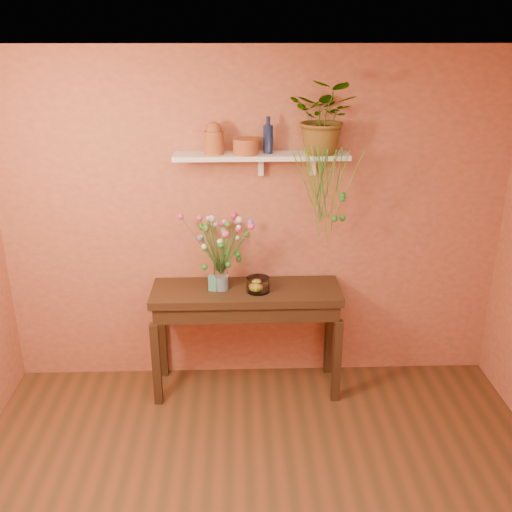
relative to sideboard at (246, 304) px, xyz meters
name	(u,v)px	position (x,y,z in m)	size (l,w,h in m)	color
room	(267,356)	(0.07, -1.74, 0.58)	(4.04, 4.04, 2.70)	#5A3119
sideboard	(246,304)	(0.00, 0.00, 0.00)	(1.48, 0.48, 0.90)	#322112
wall_shelf	(263,156)	(0.13, 0.13, 1.15)	(1.30, 0.24, 0.19)	white
terracotta_jug	(214,139)	(-0.23, 0.11, 1.28)	(0.18, 0.18, 0.24)	#A2522B
terracotta_pot	(246,146)	(0.01, 0.11, 1.23)	(0.19, 0.19, 0.12)	#A2522B
blue_bottle	(268,138)	(0.17, 0.14, 1.28)	(0.09, 0.09, 0.27)	#111A3C
spider_plant	(325,117)	(0.58, 0.11, 1.44)	(0.48, 0.42, 0.53)	#217223
plant_fronds	(331,194)	(0.62, -0.06, 0.91)	(0.52, 0.37, 0.74)	#217223
glass_vase	(221,278)	(-0.19, 0.00, 0.23)	(0.11, 0.11, 0.23)	white
bouquet	(220,234)	(-0.19, 0.01, 0.58)	(0.57, 0.54, 0.51)	#386B28
glass_bowl	(258,285)	(0.09, -0.05, 0.18)	(0.18, 0.18, 0.11)	white
lemon	(257,286)	(0.08, -0.05, 0.17)	(0.07, 0.07, 0.07)	yellow
carton	(213,283)	(-0.26, -0.02, 0.19)	(0.06, 0.05, 0.12)	teal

